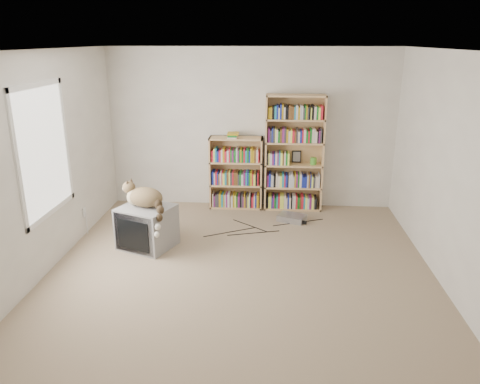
# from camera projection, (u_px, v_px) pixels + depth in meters

# --- Properties ---
(floor) EXTENTS (4.50, 5.00, 0.01)m
(floor) POSITION_uv_depth(u_px,v_px,m) (240.00, 276.00, 5.39)
(floor) COLOR #9F856B
(floor) RESTS_ON ground
(wall_back) EXTENTS (4.50, 0.02, 2.50)m
(wall_back) POSITION_uv_depth(u_px,v_px,m) (251.00, 129.00, 7.37)
(wall_back) COLOR silver
(wall_back) RESTS_ON floor
(wall_front) EXTENTS (4.50, 0.02, 2.50)m
(wall_front) POSITION_uv_depth(u_px,v_px,m) (208.00, 292.00, 2.63)
(wall_front) COLOR silver
(wall_front) RESTS_ON floor
(wall_left) EXTENTS (0.02, 5.00, 2.50)m
(wall_left) POSITION_uv_depth(u_px,v_px,m) (36.00, 168.00, 5.15)
(wall_left) COLOR silver
(wall_left) RESTS_ON floor
(wall_right) EXTENTS (0.02, 5.00, 2.50)m
(wall_right) POSITION_uv_depth(u_px,v_px,m) (456.00, 176.00, 4.85)
(wall_right) COLOR silver
(wall_right) RESTS_ON floor
(ceiling) EXTENTS (4.50, 5.00, 0.02)m
(ceiling) POSITION_uv_depth(u_px,v_px,m) (240.00, 50.00, 4.61)
(ceiling) COLOR white
(ceiling) RESTS_ON wall_back
(window) EXTENTS (0.02, 1.22, 1.52)m
(window) POSITION_uv_depth(u_px,v_px,m) (44.00, 151.00, 5.29)
(window) COLOR white
(window) RESTS_ON wall_left
(crt_tv) EXTENTS (0.80, 0.77, 0.55)m
(crt_tv) POSITION_uv_depth(u_px,v_px,m) (147.00, 227.00, 6.09)
(crt_tv) COLOR gray
(crt_tv) RESTS_ON floor
(cat) EXTENTS (0.66, 0.64, 0.56)m
(cat) POSITION_uv_depth(u_px,v_px,m) (147.00, 201.00, 5.93)
(cat) COLOR #382717
(cat) RESTS_ON crt_tv
(bookcase_tall) EXTENTS (0.90, 0.30, 1.81)m
(bookcase_tall) POSITION_uv_depth(u_px,v_px,m) (294.00, 156.00, 7.31)
(bookcase_tall) COLOR tan
(bookcase_tall) RESTS_ON floor
(bookcase_short) EXTENTS (0.83, 0.30, 1.15)m
(bookcase_short) POSITION_uv_depth(u_px,v_px,m) (236.00, 175.00, 7.47)
(bookcase_short) COLOR tan
(bookcase_short) RESTS_ON floor
(book_stack) EXTENTS (0.19, 0.25, 0.08)m
(book_stack) POSITION_uv_depth(u_px,v_px,m) (233.00, 135.00, 7.22)
(book_stack) COLOR red
(book_stack) RESTS_ON bookcase_short
(green_mug) EXTENTS (0.10, 0.10, 0.11)m
(green_mug) POSITION_uv_depth(u_px,v_px,m) (313.00, 161.00, 7.29)
(green_mug) COLOR #489C2C
(green_mug) RESTS_ON bookcase_tall
(framed_print) EXTENTS (0.14, 0.05, 0.19)m
(framed_print) POSITION_uv_depth(u_px,v_px,m) (297.00, 156.00, 7.39)
(framed_print) COLOR black
(framed_print) RESTS_ON bookcase_tall
(dvd_player) EXTENTS (0.47, 0.41, 0.09)m
(dvd_player) POSITION_uv_depth(u_px,v_px,m) (292.00, 218.00, 7.02)
(dvd_player) COLOR #A1A2A6
(dvd_player) RESTS_ON floor
(wall_outlet) EXTENTS (0.01, 0.08, 0.13)m
(wall_outlet) POSITION_uv_depth(u_px,v_px,m) (84.00, 212.00, 6.47)
(wall_outlet) COLOR silver
(wall_outlet) RESTS_ON wall_left
(floor_cables) EXTENTS (1.20, 0.70, 0.01)m
(floor_cables) POSITION_uv_depth(u_px,v_px,m) (261.00, 228.00, 6.74)
(floor_cables) COLOR black
(floor_cables) RESTS_ON floor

